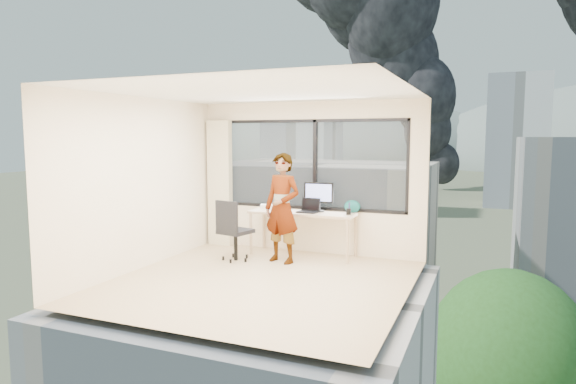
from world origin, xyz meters
The scene contains 24 objects.
floor centered at (0.00, 0.00, 0.00)m, with size 4.00×4.00×0.01m, color tan.
ceiling centered at (0.00, 0.00, 2.60)m, with size 4.00×4.00×0.01m, color white.
wall_front centered at (0.00, -2.00, 1.30)m, with size 4.00×0.01×2.60m, color beige.
wall_left centered at (-2.00, 0.00, 1.30)m, with size 0.01×4.00×2.60m, color beige.
wall_right centered at (2.00, 0.00, 1.30)m, with size 0.01×4.00×2.60m, color beige.
window_wall centered at (0.05, 2.00, 1.52)m, with size 3.30×0.16×1.55m, color black, non-canonical shape.
curtain centered at (-1.72, 1.88, 1.15)m, with size 0.45×0.14×2.30m, color beige.
desk centered at (0.00, 1.66, 0.38)m, with size 1.80×0.60×0.75m, color tan.
chair centered at (-0.89, 0.93, 0.51)m, with size 0.52×0.52×1.01m, color black, non-canonical shape.
person centered at (-0.14, 1.11, 0.88)m, with size 0.64×0.42×1.75m, color #2D2D33.
monitor centered at (0.24, 1.77, 1.00)m, with size 0.50×0.11×0.50m, color black, non-canonical shape.
game_console centered at (-0.71, 1.84, 0.78)m, with size 0.27×0.23×0.07m, color white.
laptop centered at (0.11, 1.60, 0.86)m, with size 0.33×0.35×0.21m, color black, non-canonical shape.
cellphone centered at (0.14, 1.53, 0.76)m, with size 0.10×0.05×0.01m, color black.
pen_cup centered at (0.80, 1.64, 0.80)m, with size 0.08×0.08×0.10m, color black.
handbag centered at (0.80, 1.86, 0.85)m, with size 0.27×0.14×0.21m, color #0B433F.
exterior_ground centered at (0.00, 120.00, -14.00)m, with size 400.00×400.00×0.04m, color #515B3D.
near_bldg_a centered at (-9.00, 30.00, -7.00)m, with size 16.00×12.00×14.00m, color beige.
far_tower_a centered at (-35.00, 95.00, 0.00)m, with size 14.00×14.00×28.00m, color silver.
far_tower_b centered at (8.00, 120.00, 1.00)m, with size 13.00×13.00×30.00m, color silver.
far_tower_d centered at (-60.00, 150.00, -3.00)m, with size 16.00×14.00×22.00m, color silver.
hill_a centered at (-120.00, 320.00, -14.00)m, with size 288.00×216.00×90.00m, color slate.
tree_a centered at (-16.00, 22.00, -10.00)m, with size 7.00×7.00×8.00m, color #27511B, non-canonical shape.
smoke_plume_a centered at (-10.00, 150.00, 39.00)m, with size 40.00×24.00×90.00m, color black, non-canonical shape.
Camera 1 is at (2.90, -6.09, 2.00)m, focal length 30.99 mm.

